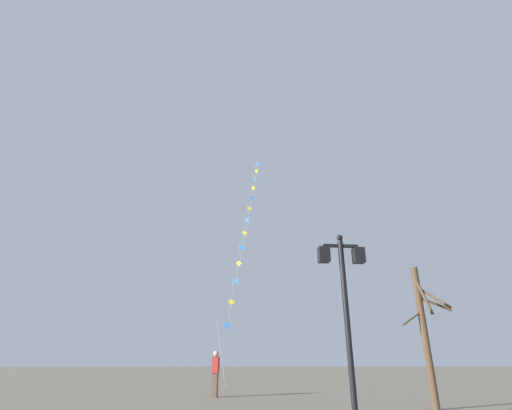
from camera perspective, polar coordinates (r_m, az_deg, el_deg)
name	(u,v)px	position (r m, az deg, el deg)	size (l,w,h in m)	color
ground_plane	(239,390)	(20.83, -2.53, -26.09)	(160.00, 160.00, 0.00)	#756B5B
twin_lantern_lamp_post	(344,286)	(10.10, 13.14, -11.80)	(1.22, 0.28, 4.46)	black
kite_train	(245,229)	(26.45, -1.62, -3.70)	(3.38, 13.31, 18.74)	brown
kite_flyer	(216,372)	(16.65, -6.13, -23.80)	(0.31, 0.63, 1.71)	brown
bare_tree	(425,329)	(13.55, 24.14, -16.77)	(1.76, 1.22, 4.21)	#4C3826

